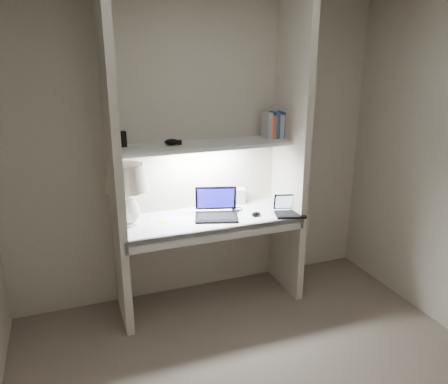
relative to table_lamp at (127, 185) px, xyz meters
name	(u,v)px	position (x,y,z in m)	size (l,w,h in m)	color
back_wall	(198,153)	(0.64, 0.23, 0.15)	(3.20, 0.01, 2.50)	beige
alcove_panel_left	(114,168)	(-0.09, -0.05, 0.15)	(0.06, 0.55, 2.50)	beige
alcove_panel_right	(291,153)	(1.37, -0.05, 0.15)	(0.06, 0.55, 2.50)	beige
desk	(209,219)	(0.64, -0.05, -0.35)	(1.40, 0.55, 0.04)	white
desk_apron	(220,234)	(0.64, -0.31, -0.38)	(1.46, 0.03, 0.10)	silver
shelf	(205,145)	(0.64, 0.05, 0.25)	(1.40, 0.36, 0.03)	silver
strip_light	(205,148)	(0.64, 0.05, 0.23)	(0.60, 0.04, 0.01)	white
table_lamp	(127,185)	(0.00, 0.00, 0.00)	(0.33, 0.33, 0.49)	white
laptop_main	(216,210)	(0.70, -0.04, -0.28)	(0.42, 0.39, 0.23)	black
laptop_netbook	(289,210)	(1.29, -0.21, -0.29)	(0.29, 0.27, 0.16)	black
speaker	(239,196)	(1.00, 0.18, -0.26)	(0.10, 0.07, 0.14)	silver
mouse	(256,214)	(1.01, -0.15, -0.31)	(0.09, 0.06, 0.03)	black
cable_coil	(237,209)	(0.92, 0.04, -0.32)	(0.09, 0.09, 0.01)	black
sticky_note	(163,222)	(0.25, -0.03, -0.33)	(0.07, 0.07, 0.00)	yellow
book_row	(276,125)	(1.29, 0.09, 0.37)	(0.21, 0.15, 0.22)	silver
shelf_box	(121,139)	(0.00, 0.15, 0.32)	(0.07, 0.05, 0.12)	black
shelf_gadget	(172,142)	(0.38, 0.07, 0.29)	(0.12, 0.08, 0.05)	black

